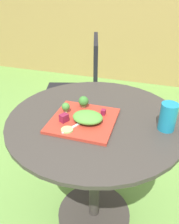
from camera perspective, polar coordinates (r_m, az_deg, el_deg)
ground_plane at (r=1.60m, az=1.08°, el=-24.07°), size 12.00×12.00×0.00m
bamboo_fence at (r=3.15m, az=13.36°, el=20.33°), size 8.00×0.08×1.54m
patio_table at (r=1.27m, az=1.28°, el=-12.52°), size 0.82×0.82×0.73m
patio_chair at (r=1.91m, az=-1.89°, el=6.62°), size 0.54×0.54×0.90m
salad_plate at (r=1.05m, az=-1.51°, el=-2.06°), size 0.28×0.28×0.01m
drinking_glass at (r=1.03m, az=18.57°, el=-1.54°), size 0.07×0.07×0.12m
fork at (r=1.01m, az=-2.68°, el=-2.94°), size 0.08×0.15×0.00m
lettuce_mound at (r=1.02m, az=-0.44°, el=-1.29°), size 0.13×0.11×0.04m
broccoli_floret_0 at (r=1.13m, az=-1.47°, el=2.64°), size 0.05×0.05×0.06m
broccoli_floret_1 at (r=1.09m, az=-5.84°, el=1.27°), size 0.04×0.04×0.05m
cucumber_slice_0 at (r=0.98m, az=-5.50°, el=-4.33°), size 0.05×0.05×0.01m
beet_chunk_0 at (r=1.03m, az=-6.27°, el=-1.44°), size 0.04×0.04×0.03m
beet_chunk_1 at (r=1.08m, az=3.40°, el=-0.02°), size 0.02×0.02×0.02m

